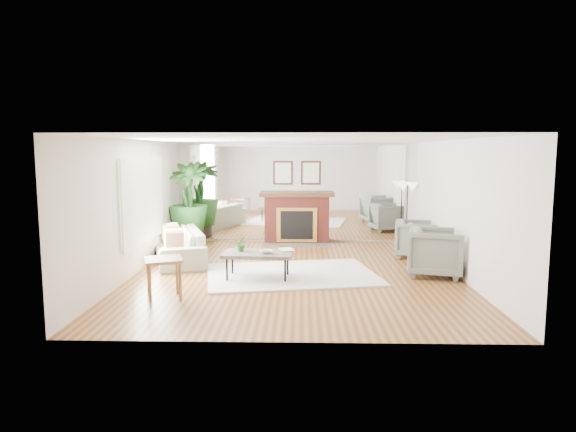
{
  "coord_description": "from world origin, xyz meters",
  "views": [
    {
      "loc": [
        0.11,
        -9.43,
        2.29
      ],
      "look_at": [
        -0.15,
        0.6,
        1.02
      ],
      "focal_mm": 32.0,
      "sensor_mm": 36.0,
      "label": 1
    }
  ],
  "objects_px": {
    "side_table": "(164,265)",
    "armchair_back": "(416,239)",
    "sofa": "(178,246)",
    "armchair_front": "(436,252)",
    "fireplace": "(297,217)",
    "floor_lamp": "(408,192)",
    "potted_ficus": "(188,202)",
    "coffee_table": "(258,255)"
  },
  "relations": [
    {
      "from": "fireplace",
      "to": "sofa",
      "type": "distance_m",
      "value": 3.34
    },
    {
      "from": "coffee_table",
      "to": "side_table",
      "type": "height_order",
      "value": "side_table"
    },
    {
      "from": "coffee_table",
      "to": "armchair_front",
      "type": "xyz_separation_m",
      "value": [
        3.26,
        0.35,
        -0.01
      ]
    },
    {
      "from": "armchair_back",
      "to": "armchair_front",
      "type": "bearing_deg",
      "value": -168.7
    },
    {
      "from": "side_table",
      "to": "armchair_back",
      "type": "bearing_deg",
      "value": 35.58
    },
    {
      "from": "armchair_front",
      "to": "potted_ficus",
      "type": "bearing_deg",
      "value": 76.84
    },
    {
      "from": "sofa",
      "to": "potted_ficus",
      "type": "relative_size",
      "value": 1.13
    },
    {
      "from": "armchair_front",
      "to": "side_table",
      "type": "xyz_separation_m",
      "value": [
        -4.62,
        -1.6,
        0.09
      ]
    },
    {
      "from": "coffee_table",
      "to": "armchair_back",
      "type": "relative_size",
      "value": 1.45
    },
    {
      "from": "fireplace",
      "to": "side_table",
      "type": "xyz_separation_m",
      "value": [
        -2.03,
        -4.95,
        -0.12
      ]
    },
    {
      "from": "potted_ficus",
      "to": "fireplace",
      "type": "bearing_deg",
      "value": 11.96
    },
    {
      "from": "fireplace",
      "to": "armchair_back",
      "type": "xyz_separation_m",
      "value": [
        2.6,
        -1.64,
        -0.26
      ]
    },
    {
      "from": "armchair_front",
      "to": "side_table",
      "type": "bearing_deg",
      "value": 124.22
    },
    {
      "from": "armchair_front",
      "to": "floor_lamp",
      "type": "xyz_separation_m",
      "value": [
        0.11,
        3.19,
        0.87
      ]
    },
    {
      "from": "fireplace",
      "to": "armchair_front",
      "type": "distance_m",
      "value": 4.24
    },
    {
      "from": "coffee_table",
      "to": "side_table",
      "type": "distance_m",
      "value": 1.85
    },
    {
      "from": "sofa",
      "to": "potted_ficus",
      "type": "bearing_deg",
      "value": 166.18
    },
    {
      "from": "coffee_table",
      "to": "sofa",
      "type": "height_order",
      "value": "sofa"
    },
    {
      "from": "armchair_front",
      "to": "coffee_table",
      "type": "bearing_deg",
      "value": 111.33
    },
    {
      "from": "sofa",
      "to": "armchair_back",
      "type": "distance_m",
      "value": 5.09
    },
    {
      "from": "potted_ficus",
      "to": "floor_lamp",
      "type": "xyz_separation_m",
      "value": [
        5.3,
        0.39,
        0.22
      ]
    },
    {
      "from": "coffee_table",
      "to": "sofa",
      "type": "relative_size",
      "value": 0.55
    },
    {
      "from": "potted_ficus",
      "to": "floor_lamp",
      "type": "height_order",
      "value": "potted_ficus"
    },
    {
      "from": "potted_ficus",
      "to": "coffee_table",
      "type": "bearing_deg",
      "value": -58.47
    },
    {
      "from": "sofa",
      "to": "floor_lamp",
      "type": "bearing_deg",
      "value": 93.28
    },
    {
      "from": "sofa",
      "to": "floor_lamp",
      "type": "xyz_separation_m",
      "value": [
        5.15,
        2.09,
        0.97
      ]
    },
    {
      "from": "armchair_back",
      "to": "potted_ficus",
      "type": "distance_m",
      "value": 5.36
    },
    {
      "from": "armchair_back",
      "to": "armchair_front",
      "type": "height_order",
      "value": "armchair_front"
    },
    {
      "from": "armchair_front",
      "to": "armchair_back",
      "type": "bearing_deg",
      "value": 15.0
    },
    {
      "from": "sofa",
      "to": "floor_lamp",
      "type": "relative_size",
      "value": 1.51
    },
    {
      "from": "fireplace",
      "to": "floor_lamp",
      "type": "height_order",
      "value": "fireplace"
    },
    {
      "from": "coffee_table",
      "to": "side_table",
      "type": "relative_size",
      "value": 1.78
    },
    {
      "from": "sofa",
      "to": "armchair_front",
      "type": "height_order",
      "value": "armchair_front"
    },
    {
      "from": "coffee_table",
      "to": "floor_lamp",
      "type": "height_order",
      "value": "floor_lamp"
    },
    {
      "from": "coffee_table",
      "to": "floor_lamp",
      "type": "distance_m",
      "value": 4.96
    },
    {
      "from": "side_table",
      "to": "floor_lamp",
      "type": "xyz_separation_m",
      "value": [
        4.73,
        4.79,
        0.77
      ]
    },
    {
      "from": "sofa",
      "to": "side_table",
      "type": "distance_m",
      "value": 2.73
    },
    {
      "from": "coffee_table",
      "to": "potted_ficus",
      "type": "bearing_deg",
      "value": 121.53
    },
    {
      "from": "armchair_front",
      "to": "potted_ficus",
      "type": "height_order",
      "value": "potted_ficus"
    },
    {
      "from": "coffee_table",
      "to": "armchair_front",
      "type": "relative_size",
      "value": 1.31
    },
    {
      "from": "armchair_front",
      "to": "side_table",
      "type": "height_order",
      "value": "armchair_front"
    },
    {
      "from": "potted_ficus",
      "to": "floor_lamp",
      "type": "relative_size",
      "value": 1.33
    }
  ]
}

